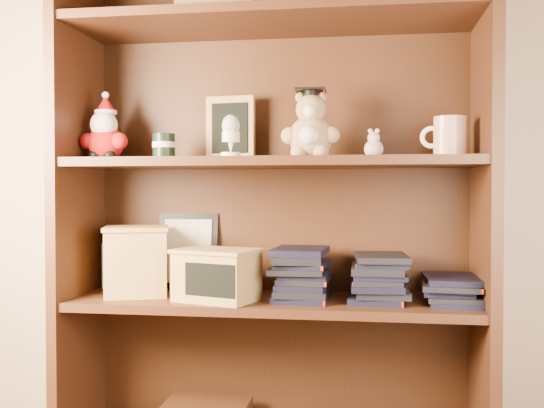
# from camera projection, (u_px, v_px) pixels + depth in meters

# --- Properties ---
(bookcase) EXTENTS (1.20, 0.35, 1.60)m
(bookcase) POSITION_uv_depth(u_px,v_px,m) (274.00, 218.00, 1.86)
(bookcase) COLOR #402212
(bookcase) RESTS_ON ground
(shelf_lower) EXTENTS (1.14, 0.33, 0.02)m
(shelf_lower) POSITION_uv_depth(u_px,v_px,m) (272.00, 303.00, 1.82)
(shelf_lower) COLOR #402212
(shelf_lower) RESTS_ON ground
(shelf_upper) EXTENTS (1.14, 0.33, 0.02)m
(shelf_upper) POSITION_uv_depth(u_px,v_px,m) (272.00, 163.00, 1.81)
(shelf_upper) COLOR #402212
(shelf_upper) RESTS_ON ground
(santa_plush) EXTENTS (0.15, 0.11, 0.21)m
(santa_plush) POSITION_uv_depth(u_px,v_px,m) (105.00, 134.00, 1.88)
(santa_plush) COLOR #A50F0F
(santa_plush) RESTS_ON shelf_upper
(teachers_tin) EXTENTS (0.07, 0.07, 0.07)m
(teachers_tin) POSITION_uv_depth(u_px,v_px,m) (164.00, 146.00, 1.86)
(teachers_tin) COLOR black
(teachers_tin) RESTS_ON shelf_upper
(chalkboard_plaque) EXTENTS (0.15, 0.09, 0.20)m
(chalkboard_plaque) POSITION_uv_depth(u_px,v_px,m) (230.00, 130.00, 1.94)
(chalkboard_plaque) COLOR #9E7547
(chalkboard_plaque) RESTS_ON shelf_upper
(egg_cup) EXTENTS (0.06, 0.06, 0.12)m
(egg_cup) POSITION_uv_depth(u_px,v_px,m) (231.00, 134.00, 1.75)
(egg_cup) COLOR white
(egg_cup) RESTS_ON shelf_upper
(grad_teddy_bear) EXTENTS (0.16, 0.14, 0.20)m
(grad_teddy_bear) POSITION_uv_depth(u_px,v_px,m) (311.00, 131.00, 1.79)
(grad_teddy_bear) COLOR tan
(grad_teddy_bear) RESTS_ON shelf_upper
(pink_figurine) EXTENTS (0.05, 0.05, 0.08)m
(pink_figurine) POSITION_uv_depth(u_px,v_px,m) (374.00, 146.00, 1.77)
(pink_figurine) COLOR #D2A2A3
(pink_figurine) RESTS_ON shelf_upper
(teacher_mug) EXTENTS (0.12, 0.09, 0.11)m
(teacher_mug) POSITION_uv_depth(u_px,v_px,m) (449.00, 137.00, 1.74)
(teacher_mug) COLOR silver
(teacher_mug) RESTS_ON shelf_upper
(certificate_frame) EXTENTS (0.19, 0.05, 0.24)m
(certificate_frame) POSITION_uv_depth(u_px,v_px,m) (188.00, 251.00, 2.00)
(certificate_frame) COLOR black
(certificate_frame) RESTS_ON shelf_lower
(treats_box) EXTENTS (0.23, 0.23, 0.20)m
(treats_box) POSITION_uv_depth(u_px,v_px,m) (136.00, 260.00, 1.88)
(treats_box) COLOR tan
(treats_box) RESTS_ON shelf_lower
(pencils_box) EXTENTS (0.26, 0.22, 0.15)m
(pencils_box) POSITION_uv_depth(u_px,v_px,m) (217.00, 274.00, 1.77)
(pencils_box) COLOR tan
(pencils_box) RESTS_ON shelf_lower
(book_stack_left) EXTENTS (0.14, 0.20, 0.14)m
(book_stack_left) POSITION_uv_depth(u_px,v_px,m) (301.00, 274.00, 1.81)
(book_stack_left) COLOR black
(book_stack_left) RESTS_ON shelf_lower
(book_stack_mid) EXTENTS (0.14, 0.20, 0.13)m
(book_stack_mid) POSITION_uv_depth(u_px,v_px,m) (380.00, 278.00, 1.77)
(book_stack_mid) COLOR black
(book_stack_mid) RESTS_ON shelf_lower
(book_stack_right) EXTENTS (0.14, 0.20, 0.08)m
(book_stack_right) POSITION_uv_depth(u_px,v_px,m) (452.00, 288.00, 1.74)
(book_stack_right) COLOR black
(book_stack_right) RESTS_ON shelf_lower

